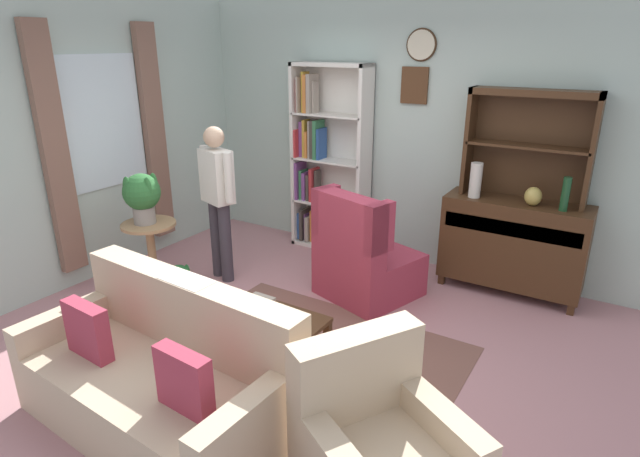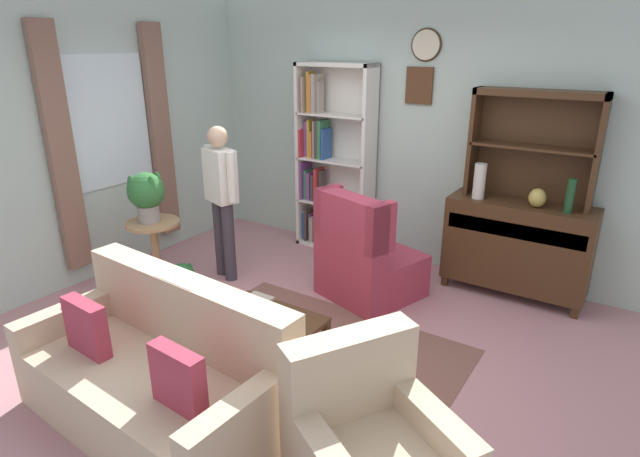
# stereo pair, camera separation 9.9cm
# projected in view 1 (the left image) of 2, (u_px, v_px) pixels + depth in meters

# --- Properties ---
(ground_plane) EXTENTS (5.40, 4.60, 0.02)m
(ground_plane) POSITION_uv_depth(u_px,v_px,m) (297.00, 344.00, 4.19)
(ground_plane) COLOR #B27A7F
(wall_back) EXTENTS (5.00, 0.09, 2.80)m
(wall_back) POSITION_uv_depth(u_px,v_px,m) (408.00, 133.00, 5.40)
(wall_back) COLOR #ADC1B7
(wall_back) RESTS_ON ground_plane
(wall_left) EXTENTS (0.16, 4.20, 2.80)m
(wall_left) POSITION_uv_depth(u_px,v_px,m) (82.00, 141.00, 4.98)
(wall_left) COLOR #ADC1B7
(wall_left) RESTS_ON ground_plane
(area_rug) EXTENTS (2.25, 2.04, 0.01)m
(area_rug) POSITION_uv_depth(u_px,v_px,m) (296.00, 369.00, 3.85)
(area_rug) COLOR brown
(area_rug) RESTS_ON ground_plane
(bookshelf) EXTENTS (0.90, 0.30, 2.10)m
(bookshelf) POSITION_uv_depth(u_px,v_px,m) (324.00, 160.00, 5.84)
(bookshelf) COLOR silver
(bookshelf) RESTS_ON ground_plane
(sideboard) EXTENTS (1.30, 0.45, 0.92)m
(sideboard) POSITION_uv_depth(u_px,v_px,m) (513.00, 243.00, 4.89)
(sideboard) COLOR #422816
(sideboard) RESTS_ON ground_plane
(sideboard_hutch) EXTENTS (1.10, 0.26, 1.00)m
(sideboard_hutch) POSITION_uv_depth(u_px,v_px,m) (530.00, 130.00, 4.61)
(sideboard_hutch) COLOR #422816
(sideboard_hutch) RESTS_ON sideboard
(vase_tall) EXTENTS (0.11, 0.11, 0.33)m
(vase_tall) POSITION_uv_depth(u_px,v_px,m) (476.00, 180.00, 4.82)
(vase_tall) COLOR beige
(vase_tall) RESTS_ON sideboard
(vase_round) EXTENTS (0.15, 0.15, 0.17)m
(vase_round) POSITION_uv_depth(u_px,v_px,m) (533.00, 196.00, 4.60)
(vase_round) COLOR tan
(vase_round) RESTS_ON sideboard
(bottle_wine) EXTENTS (0.07, 0.07, 0.30)m
(bottle_wine) POSITION_uv_depth(u_px,v_px,m) (565.00, 194.00, 4.43)
(bottle_wine) COLOR #194223
(bottle_wine) RESTS_ON sideboard
(couch_floral) EXTENTS (1.85, 0.95, 0.90)m
(couch_floral) POSITION_uv_depth(u_px,v_px,m) (161.00, 380.00, 3.22)
(couch_floral) COLOR #C6AD8E
(couch_floral) RESTS_ON ground_plane
(armchair_floral) EXTENTS (1.05, 1.04, 0.88)m
(armchair_floral) POSITION_uv_depth(u_px,v_px,m) (380.00, 456.00, 2.66)
(armchair_floral) COLOR #C6AD8E
(armchair_floral) RESTS_ON ground_plane
(wingback_chair) EXTENTS (0.98, 1.00, 1.05)m
(wingback_chair) POSITION_uv_depth(u_px,v_px,m) (363.00, 260.00, 4.82)
(wingback_chair) COLOR #A33347
(wingback_chair) RESTS_ON ground_plane
(plant_stand) EXTENTS (0.52, 0.52, 0.66)m
(plant_stand) POSITION_uv_depth(u_px,v_px,m) (151.00, 247.00, 5.06)
(plant_stand) COLOR #A87F56
(plant_stand) RESTS_ON ground_plane
(potted_plant_large) EXTENTS (0.35, 0.35, 0.49)m
(potted_plant_large) POSITION_uv_depth(u_px,v_px,m) (142.00, 195.00, 4.87)
(potted_plant_large) COLOR gray
(potted_plant_large) RESTS_ON plant_stand
(potted_plant_small) EXTENTS (0.24, 0.24, 0.33)m
(potted_plant_small) POSITION_uv_depth(u_px,v_px,m) (179.00, 279.00, 4.87)
(potted_plant_small) COLOR #AD6B4C
(potted_plant_small) RESTS_ON ground_plane
(person_reading) EXTENTS (0.52, 0.29, 1.56)m
(person_reading) POSITION_uv_depth(u_px,v_px,m) (218.00, 193.00, 5.04)
(person_reading) COLOR #38333D
(person_reading) RESTS_ON ground_plane
(coffee_table) EXTENTS (0.80, 0.50, 0.42)m
(coffee_table) POSITION_uv_depth(u_px,v_px,m) (269.00, 326.00, 3.76)
(coffee_table) COLOR #422816
(coffee_table) RESTS_ON ground_plane
(book_stack) EXTENTS (0.20, 0.16, 0.11)m
(book_stack) POSITION_uv_depth(u_px,v_px,m) (259.00, 305.00, 3.81)
(book_stack) COLOR #284C8C
(book_stack) RESTS_ON coffee_table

